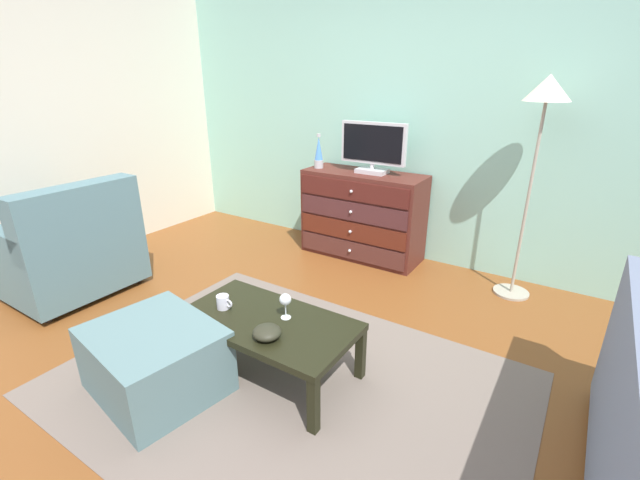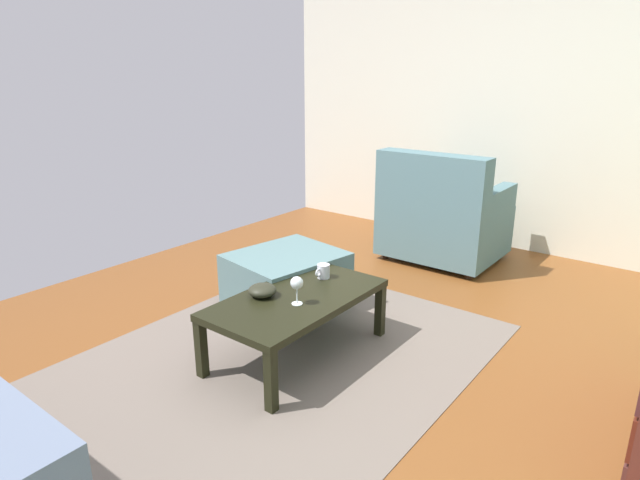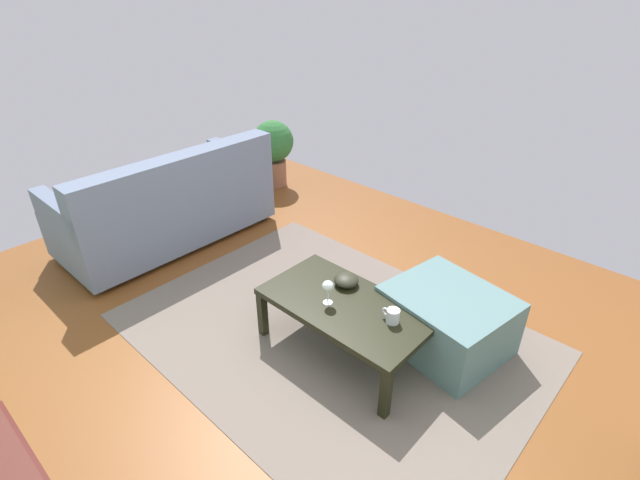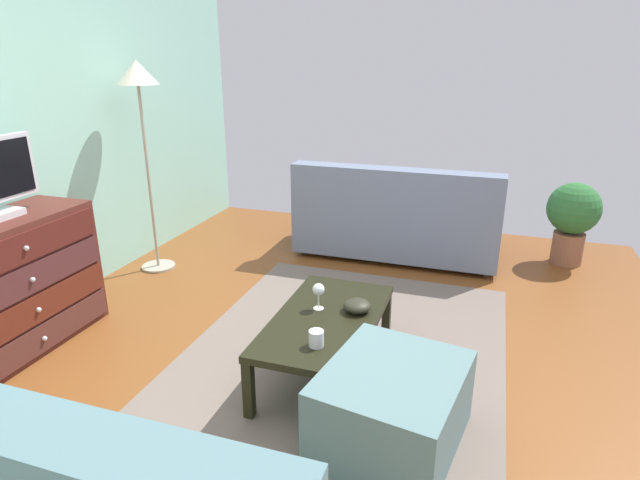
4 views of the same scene
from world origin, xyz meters
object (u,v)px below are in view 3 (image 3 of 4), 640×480
object	(u,v)px
mug	(393,316)
couch_large	(168,206)
coffee_table	(346,309)
wine_glass	(328,287)
bowl_decorative	(346,280)
potted_plant	(273,147)
ottoman	(446,320)

from	to	relation	value
mug	couch_large	distance (m)	2.32
coffee_table	wine_glass	world-z (taller)	wine_glass
wine_glass	bowl_decorative	world-z (taller)	wine_glass
wine_glass	coffee_table	bearing A→B (deg)	-138.89
bowl_decorative	potted_plant	bearing A→B (deg)	-31.92
ottoman	potted_plant	distance (m)	2.91
mug	potted_plant	bearing A→B (deg)	-29.22
couch_large	coffee_table	bearing A→B (deg)	179.11
mug	ottoman	world-z (taller)	mug
couch_large	ottoman	world-z (taller)	couch_large
coffee_table	couch_large	xyz separation A→B (m)	(2.02, -0.03, 0.01)
ottoman	potted_plant	xyz separation A→B (m)	(2.72, -1.03, 0.24)
couch_large	potted_plant	bearing A→B (deg)	-80.00
mug	bowl_decorative	distance (m)	0.43
bowl_decorative	couch_large	world-z (taller)	couch_large
wine_glass	ottoman	world-z (taller)	wine_glass
coffee_table	mug	bearing A→B (deg)	-171.21
couch_large	potted_plant	size ratio (longest dim) A/B	2.46
potted_plant	mug	bearing A→B (deg)	150.78
ottoman	couch_large	bearing A→B (deg)	9.99
mug	ottoman	xyz separation A→B (m)	(-0.14, -0.42, -0.21)
bowl_decorative	couch_large	bearing A→B (deg)	3.46
coffee_table	potted_plant	world-z (taller)	potted_plant
wine_glass	bowl_decorative	xyz separation A→B (m)	(0.04, -0.22, -0.08)
coffee_table	wine_glass	xyz separation A→B (m)	(0.08, 0.07, 0.16)
coffee_table	potted_plant	xyz separation A→B (m)	(2.28, -1.49, 0.11)
coffee_table	potted_plant	distance (m)	2.72
mug	ottoman	size ratio (longest dim) A/B	0.16
wine_glass	ottoman	distance (m)	0.80
bowl_decorative	potted_plant	size ratio (longest dim) A/B	0.22
couch_large	bowl_decorative	bearing A→B (deg)	-176.54
coffee_table	potted_plant	size ratio (longest dim) A/B	1.44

